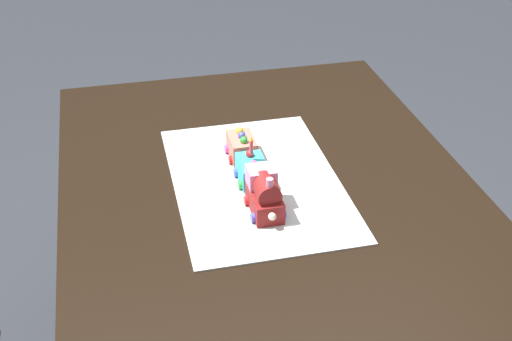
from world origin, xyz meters
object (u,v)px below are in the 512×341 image
at_px(cake_car_hopper_coral, 242,147).
at_px(birthday_candle, 251,146).
at_px(cake_locomotive, 265,194).
at_px(dining_table, 271,228).
at_px(cake_car_flatbed_turquoise, 252,171).

xyz_separation_m(cake_car_hopper_coral, birthday_candle, (-0.11, -0.00, 0.07)).
relative_size(cake_locomotive, cake_car_hopper_coral, 1.40).
xyz_separation_m(dining_table, cake_locomotive, (-0.07, 0.04, 0.16)).
bearing_deg(birthday_candle, cake_car_hopper_coral, 0.00).
bearing_deg(cake_car_flatbed_turquoise, cake_car_hopper_coral, 0.00).
height_order(dining_table, cake_locomotive, cake_locomotive).
relative_size(dining_table, cake_locomotive, 10.00).
distance_m(dining_table, birthday_candle, 0.22).
bearing_deg(cake_locomotive, cake_car_hopper_coral, 0.00).
distance_m(cake_car_flatbed_turquoise, birthday_candle, 0.07).
bearing_deg(dining_table, birthday_candle, 29.58).
distance_m(cake_locomotive, cake_car_hopper_coral, 0.25).
xyz_separation_m(dining_table, cake_car_hopper_coral, (0.17, 0.04, 0.14)).
bearing_deg(cake_car_hopper_coral, cake_car_flatbed_turquoise, -180.00).
distance_m(dining_table, cake_locomotive, 0.18).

